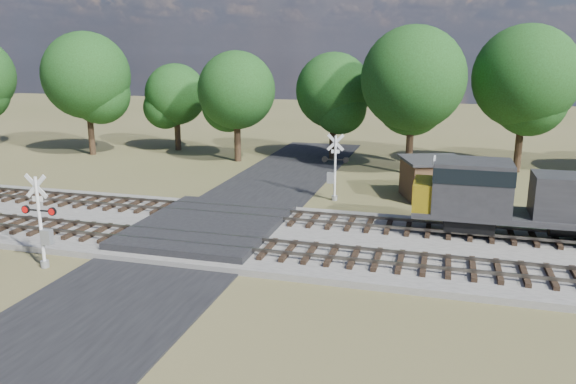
% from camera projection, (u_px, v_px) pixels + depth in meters
% --- Properties ---
extents(ground, '(160.00, 160.00, 0.00)m').
position_uv_depth(ground, '(205.00, 236.00, 28.75)').
color(ground, brown).
rests_on(ground, ground).
extents(ballast_bed, '(140.00, 10.00, 0.30)m').
position_uv_depth(ballast_bed, '(404.00, 248.00, 26.56)').
color(ballast_bed, gray).
rests_on(ballast_bed, ground).
extents(road, '(7.00, 60.00, 0.08)m').
position_uv_depth(road, '(205.00, 235.00, 28.74)').
color(road, black).
rests_on(road, ground).
extents(crossing_panel, '(7.00, 9.00, 0.62)m').
position_uv_depth(crossing_panel, '(209.00, 227.00, 29.14)').
color(crossing_panel, '#262628').
rests_on(crossing_panel, ground).
extents(track_near, '(140.00, 2.60, 0.33)m').
position_uv_depth(track_near, '(250.00, 246.00, 25.96)').
color(track_near, black).
rests_on(track_near, ballast_bed).
extents(track_far, '(140.00, 2.60, 0.33)m').
position_uv_depth(track_far, '(280.00, 217.00, 30.63)').
color(track_far, black).
rests_on(track_far, ballast_bed).
extents(crossing_signal_near, '(1.69, 0.37, 4.19)m').
position_uv_depth(crossing_signal_near, '(43.00, 230.00, 24.12)').
color(crossing_signal_near, silver).
rests_on(crossing_signal_near, ground).
extents(crossing_signal_far, '(1.71, 0.37, 4.24)m').
position_uv_depth(crossing_signal_far, '(334.00, 173.00, 35.13)').
color(crossing_signal_far, silver).
rests_on(crossing_signal_far, ground).
extents(equipment_shed, '(4.83, 4.83, 2.58)m').
position_uv_depth(equipment_shed, '(433.00, 178.00, 35.73)').
color(equipment_shed, '#4E3A21').
rests_on(equipment_shed, ground).
extents(treeline, '(84.07, 11.54, 11.76)m').
position_uv_depth(treeline, '(404.00, 83.00, 43.62)').
color(treeline, black).
rests_on(treeline, ground).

